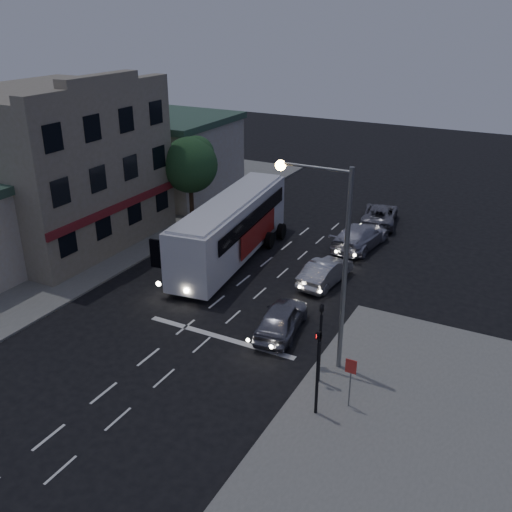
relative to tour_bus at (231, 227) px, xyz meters
The scene contains 16 objects.
ground 10.93m from the tour_bus, 78.12° to the right, with size 120.00×120.00×0.00m, color black.
sidewalk_near 21.11m from the tour_bus, 43.61° to the right, with size 12.00×24.00×0.12m, color slate.
sidewalk_far 11.27m from the tour_bus, 167.02° to the right, with size 12.00×50.00×0.12m, color slate.
road_markings 8.26m from the tour_bus, 64.06° to the right, with size 8.00×30.55×0.01m.
tour_bus is the anchor object (origin of this frame).
car_suv 9.53m from the tour_bus, 45.18° to the right, with size 1.81×4.50×1.53m, color gray.
car_sedan_a 6.74m from the tour_bus, ahead, with size 1.54×4.42×1.46m, color silver.
car_sedan_b 8.72m from the tour_bus, 39.83° to the left, with size 2.26×5.55×1.61m, color #B7B6C4.
car_sedan_c 12.50m from the tour_bus, 58.71° to the left, with size 2.36×5.11×1.42m, color gray.
traffic_signal_main 13.80m from the tour_bus, 44.71° to the right, with size 0.25×0.35×4.10m.
traffic_signal_side 15.72m from the tour_bus, 48.04° to the right, with size 0.18×0.15×4.10m.
regulatory_sign 15.74m from the tour_bus, 42.98° to the right, with size 0.45×0.12×2.20m.
streetlight 13.15m from the tour_bus, 40.95° to the right, with size 3.32×0.44×9.00m.
main_building 12.38m from the tour_bus, 168.05° to the right, with size 10.12×12.00×11.00m.
low_building_north 14.82m from the tour_bus, 139.89° to the left, with size 9.40×9.40×6.50m.
street_tree 7.88m from the tour_bus, 142.91° to the left, with size 4.00×4.00×6.20m.
Camera 1 is at (14.60, -18.20, 14.66)m, focal length 40.00 mm.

